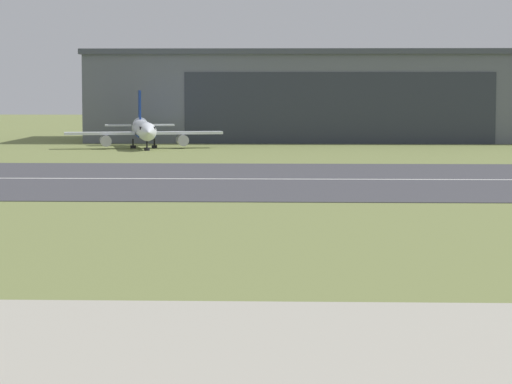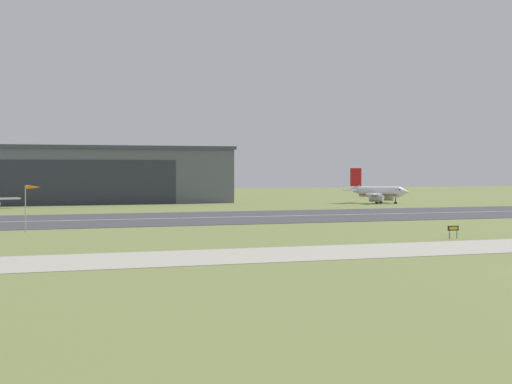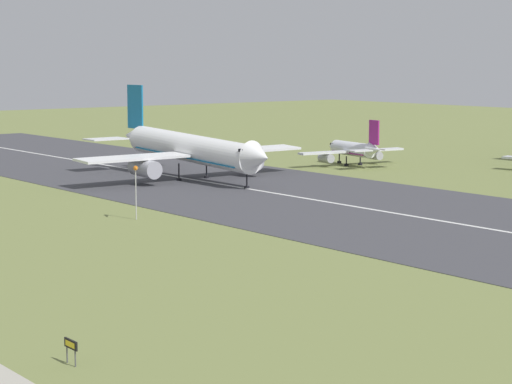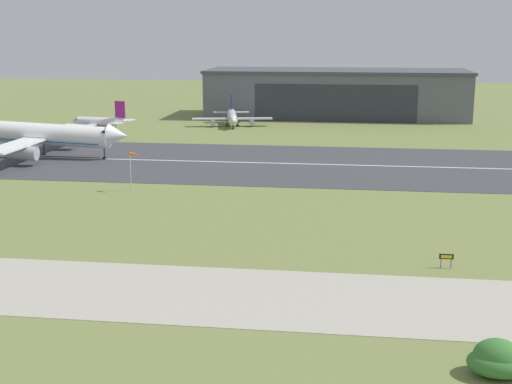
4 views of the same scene
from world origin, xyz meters
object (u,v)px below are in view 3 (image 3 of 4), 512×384
object	(u,v)px
runway_sign	(71,346)
windsock_pole	(136,172)
airplane_parked_east	(354,150)
airplane_landing	(191,149)

from	to	relation	value
runway_sign	windsock_pole	bearing A→B (deg)	144.52
airplane_parked_east	airplane_landing	bearing A→B (deg)	-91.65
airplane_parked_east	windsock_pole	world-z (taller)	airplane_parked_east
airplane_landing	runway_sign	distance (m)	104.80
airplane_landing	airplane_parked_east	bearing A→B (deg)	88.35
windsock_pole	airplane_landing	bearing A→B (deg)	136.73
airplane_landing	windsock_pole	world-z (taller)	airplane_landing
airplane_landing	windsock_pole	size ratio (longest dim) A/B	6.25
airplane_parked_east	runway_sign	xyz separation A→B (m)	(80.57, -102.91, -1.80)
windsock_pole	runway_sign	size ratio (longest dim) A/B	3.99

